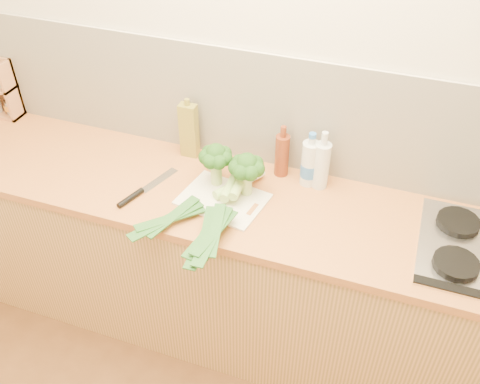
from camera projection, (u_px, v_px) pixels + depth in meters
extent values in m
plane|color=beige|center=(268.00, 83.00, 2.26)|extent=(3.50, 0.00, 3.50)
cube|color=silver|center=(266.00, 111.00, 2.34)|extent=(3.20, 0.02, 0.54)
cube|color=tan|center=(244.00, 272.00, 2.60)|extent=(3.20, 0.60, 0.86)
cube|color=#B06934|center=(244.00, 202.00, 2.31)|extent=(3.20, 0.62, 0.04)
cylinder|color=black|center=(456.00, 264.00, 1.97)|extent=(0.17, 0.17, 0.03)
cylinder|color=black|center=(458.00, 222.00, 2.15)|extent=(0.17, 0.17, 0.03)
cube|color=white|center=(223.00, 199.00, 2.29)|extent=(0.39, 0.32, 0.01)
cylinder|color=#A4BE6F|center=(216.00, 174.00, 2.33)|extent=(0.05, 0.05, 0.10)
sphere|color=#0E340E|center=(216.00, 154.00, 2.26)|extent=(0.09, 0.09, 0.09)
sphere|color=#0E340E|center=(225.00, 158.00, 2.26)|extent=(0.07, 0.07, 0.07)
sphere|color=#0E340E|center=(224.00, 154.00, 2.29)|extent=(0.07, 0.07, 0.07)
sphere|color=#0E340E|center=(217.00, 151.00, 2.31)|extent=(0.07, 0.07, 0.07)
sphere|color=#0E340E|center=(209.00, 153.00, 2.30)|extent=(0.07, 0.07, 0.07)
sphere|color=#0E340E|center=(206.00, 157.00, 2.27)|extent=(0.07, 0.07, 0.07)
sphere|color=#0E340E|center=(210.00, 161.00, 2.25)|extent=(0.07, 0.07, 0.07)
sphere|color=#0E340E|center=(219.00, 162.00, 2.24)|extent=(0.07, 0.07, 0.07)
cylinder|color=#A4BE6F|center=(247.00, 184.00, 2.28)|extent=(0.05, 0.05, 0.10)
sphere|color=#0E340E|center=(247.00, 164.00, 2.21)|extent=(0.09, 0.09, 0.09)
sphere|color=#0E340E|center=(257.00, 169.00, 2.21)|extent=(0.07, 0.07, 0.07)
sphere|color=#0E340E|center=(255.00, 164.00, 2.24)|extent=(0.07, 0.07, 0.07)
sphere|color=#0E340E|center=(248.00, 161.00, 2.26)|extent=(0.07, 0.07, 0.07)
sphere|color=#0E340E|center=(239.00, 162.00, 2.25)|extent=(0.07, 0.07, 0.07)
sphere|color=#0E340E|center=(236.00, 168.00, 2.22)|extent=(0.07, 0.07, 0.07)
sphere|color=#0E340E|center=(241.00, 172.00, 2.19)|extent=(0.07, 0.07, 0.07)
sphere|color=#0E340E|center=(250.00, 173.00, 2.19)|extent=(0.07, 0.07, 0.07)
cylinder|color=white|center=(252.00, 177.00, 2.36)|extent=(0.10, 0.12, 0.04)
cylinder|color=#9AC562|center=(229.00, 189.00, 2.30)|extent=(0.11, 0.15, 0.04)
cube|color=#1C4E1D|center=(170.00, 218.00, 2.15)|extent=(0.23, 0.25, 0.02)
cube|color=#1C4E1D|center=(166.00, 220.00, 2.14)|extent=(0.22, 0.32, 0.01)
cube|color=#1C4E1D|center=(172.00, 216.00, 2.15)|extent=(0.14, 0.28, 0.02)
cylinder|color=white|center=(237.00, 172.00, 2.36)|extent=(0.05, 0.11, 0.04)
cylinder|color=#9AC562|center=(229.00, 189.00, 2.27)|extent=(0.05, 0.14, 0.04)
cube|color=#1C4E1D|center=(206.00, 235.00, 2.05)|extent=(0.08, 0.30, 0.02)
cube|color=#1C4E1D|center=(205.00, 238.00, 2.04)|extent=(0.07, 0.34, 0.01)
cube|color=#1C4E1D|center=(207.00, 232.00, 2.06)|extent=(0.11, 0.28, 0.02)
cylinder|color=white|center=(246.00, 171.00, 2.33)|extent=(0.04, 0.11, 0.04)
cylinder|color=#9AC562|center=(238.00, 187.00, 2.25)|extent=(0.05, 0.14, 0.04)
cube|color=#1C4E1D|center=(214.00, 232.00, 2.04)|extent=(0.09, 0.30, 0.02)
cube|color=#1C4E1D|center=(213.00, 235.00, 2.02)|extent=(0.06, 0.34, 0.01)
cube|color=#1C4E1D|center=(215.00, 230.00, 2.04)|extent=(0.11, 0.28, 0.02)
cube|color=silver|center=(159.00, 180.00, 2.39)|extent=(0.10, 0.21, 0.00)
cylinder|color=black|center=(131.00, 198.00, 2.28)|extent=(0.07, 0.14, 0.03)
cube|color=#BA794F|center=(0.00, 112.00, 2.83)|extent=(0.26, 0.10, 0.02)
cube|color=#BA794F|center=(12.00, 91.00, 2.70)|extent=(0.01, 0.10, 0.31)
cylinder|color=gray|center=(10.00, 108.00, 2.78)|extent=(0.04, 0.04, 0.07)
cylinder|color=gray|center=(1.00, 80.00, 2.68)|extent=(0.04, 0.04, 0.07)
cube|color=olive|center=(189.00, 131.00, 2.46)|extent=(0.08, 0.05, 0.27)
cylinder|color=olive|center=(187.00, 102.00, 2.37)|extent=(0.02, 0.02, 0.03)
cylinder|color=silver|center=(321.00, 166.00, 2.30)|extent=(0.07, 0.07, 0.22)
cylinder|color=silver|center=(325.00, 139.00, 2.21)|extent=(0.03, 0.03, 0.06)
cylinder|color=maroon|center=(282.00, 155.00, 2.37)|extent=(0.06, 0.06, 0.20)
cylinder|color=maroon|center=(283.00, 132.00, 2.29)|extent=(0.03, 0.03, 0.05)
cylinder|color=silver|center=(310.00, 164.00, 2.32)|extent=(0.08, 0.08, 0.21)
cylinder|color=silver|center=(312.00, 141.00, 2.24)|extent=(0.03, 0.03, 0.03)
cylinder|color=#346EC3|center=(309.00, 169.00, 2.34)|extent=(0.08, 0.08, 0.06)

